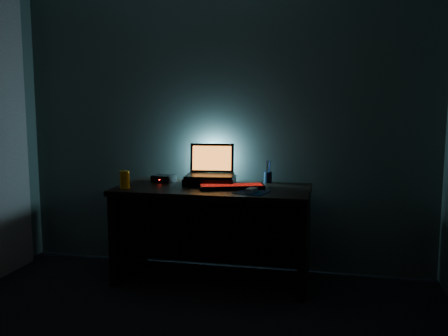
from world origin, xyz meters
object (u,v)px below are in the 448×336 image
keyboard (232,187)px  router (164,179)px  juice_glass (125,180)px  mouse (252,190)px  pen_cup (268,177)px  laptop (211,169)px

keyboard → router: 0.64m
keyboard → juice_glass: (-0.81, -0.16, 0.05)m
mouse → juice_glass: bearing=-164.8°
mouse → pen_cup: (0.06, 0.47, 0.03)m
keyboard → router: router is taller
mouse → pen_cup: pen_cup is taller
keyboard → pen_cup: pen_cup is taller
laptop → mouse: bearing=-47.5°
router → juice_glass: bearing=-108.3°
pen_cup → router: bearing=-170.3°
juice_glass → router: juice_glass is taller
laptop → juice_glass: (-0.59, -0.36, -0.05)m
laptop → juice_glass: bearing=-154.3°
laptop → keyboard: 0.32m
keyboard → mouse: size_ratio=5.19×
juice_glass → router: bearing=60.7°
keyboard → router: bearing=143.6°
laptop → pen_cup: laptop is taller
laptop → router: (-0.40, -0.02, -0.09)m
mouse → router: 0.85m
laptop → mouse: (0.39, -0.35, -0.10)m
laptop → pen_cup: bearing=9.6°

